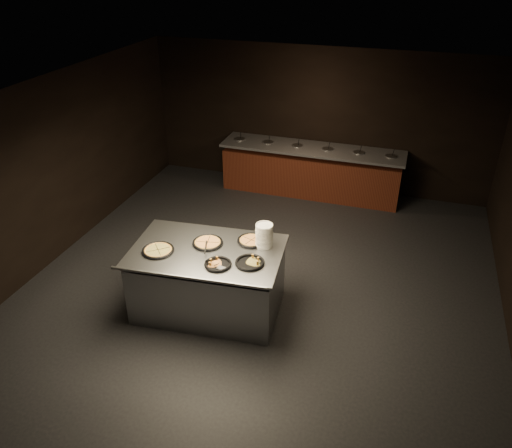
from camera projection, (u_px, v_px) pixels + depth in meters
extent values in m
cube|color=black|center=(258.00, 291.00, 7.58)|extent=(7.00, 8.00, 0.01)
cube|color=black|center=(259.00, 102.00, 6.13)|extent=(7.00, 8.00, 0.01)
cube|color=black|center=(318.00, 120.00, 10.16)|extent=(7.00, 0.01, 2.90)
cube|color=black|center=(45.00, 175.00, 7.79)|extent=(0.01, 8.00, 2.90)
cube|color=#5F2816|center=(311.00, 174.00, 10.32)|extent=(3.60, 0.75, 0.85)
cube|color=#59595D|center=(312.00, 149.00, 10.05)|extent=(3.70, 0.83, 0.05)
cube|color=#321C0B|center=(310.00, 191.00, 10.51)|extent=(3.60, 0.69, 0.08)
cylinder|color=#A6A8AD|center=(240.00, 140.00, 10.46)|extent=(0.22, 0.22, 0.08)
cylinder|color=#3A692A|center=(240.00, 139.00, 10.44)|extent=(0.19, 0.19, 0.02)
cylinder|color=black|center=(241.00, 136.00, 10.38)|extent=(0.04, 0.10, 0.19)
cylinder|color=#A6A8AD|center=(268.00, 144.00, 10.29)|extent=(0.22, 0.22, 0.08)
cylinder|color=#3A692A|center=(268.00, 142.00, 10.28)|extent=(0.19, 0.19, 0.02)
cylinder|color=black|center=(269.00, 139.00, 10.21)|extent=(0.04, 0.10, 0.19)
cylinder|color=#A6A8AD|center=(297.00, 147.00, 10.13)|extent=(0.22, 0.22, 0.08)
cylinder|color=#3A692A|center=(297.00, 146.00, 10.11)|extent=(0.19, 0.19, 0.02)
cylinder|color=black|center=(299.00, 142.00, 10.05)|extent=(0.04, 0.10, 0.19)
cylinder|color=#A6A8AD|center=(327.00, 150.00, 9.96)|extent=(0.22, 0.22, 0.08)
cylinder|color=#3A692A|center=(327.00, 149.00, 9.95)|extent=(0.19, 0.19, 0.02)
cylinder|color=black|center=(329.00, 146.00, 9.88)|extent=(0.04, 0.10, 0.19)
cylinder|color=#A6A8AD|center=(359.00, 154.00, 9.80)|extent=(0.22, 0.22, 0.08)
cylinder|color=#3A692A|center=(359.00, 153.00, 9.78)|extent=(0.19, 0.19, 0.02)
cylinder|color=black|center=(361.00, 149.00, 9.72)|extent=(0.04, 0.10, 0.19)
cylinder|color=#A6A8AD|center=(391.00, 158.00, 9.63)|extent=(0.22, 0.22, 0.08)
cylinder|color=#3A692A|center=(391.00, 156.00, 9.62)|extent=(0.19, 0.19, 0.02)
cylinder|color=black|center=(393.00, 153.00, 9.55)|extent=(0.04, 0.10, 0.19)
cube|color=#A6A8AD|center=(209.00, 282.00, 7.03)|extent=(2.08, 1.38, 0.89)
cube|color=#A6A8AD|center=(207.00, 251.00, 6.77)|extent=(2.16, 1.47, 0.04)
cylinder|color=#A6A8AD|center=(187.00, 278.00, 6.24)|extent=(2.05, 0.23, 0.04)
cylinder|color=white|center=(264.00, 236.00, 6.76)|extent=(0.24, 0.24, 0.33)
cylinder|color=black|center=(158.00, 251.00, 6.72)|extent=(0.41, 0.41, 0.01)
torus|color=black|center=(158.00, 250.00, 6.72)|extent=(0.43, 0.43, 0.04)
torus|color=#A77A2B|center=(158.00, 250.00, 6.72)|extent=(0.37, 0.37, 0.03)
cylinder|color=tan|center=(158.00, 250.00, 6.72)|extent=(0.33, 0.33, 0.02)
cube|color=black|center=(158.00, 250.00, 6.71)|extent=(0.22, 0.26, 0.00)
cube|color=black|center=(158.00, 250.00, 6.71)|extent=(0.26, 0.22, 0.00)
cylinder|color=black|center=(208.00, 243.00, 6.89)|extent=(0.40, 0.40, 0.01)
torus|color=black|center=(208.00, 242.00, 6.89)|extent=(0.42, 0.42, 0.04)
torus|color=#A77A2B|center=(208.00, 242.00, 6.88)|extent=(0.36, 0.36, 0.03)
cylinder|color=#DBA24F|center=(208.00, 242.00, 6.89)|extent=(0.32, 0.32, 0.02)
cube|color=black|center=(208.00, 242.00, 6.88)|extent=(0.07, 0.32, 0.00)
cube|color=black|center=(208.00, 242.00, 6.88)|extent=(0.32, 0.07, 0.00)
cylinder|color=black|center=(251.00, 241.00, 6.94)|extent=(0.37, 0.37, 0.01)
torus|color=black|center=(251.00, 240.00, 6.93)|extent=(0.40, 0.40, 0.04)
torus|color=#A77A2B|center=(251.00, 240.00, 6.93)|extent=(0.34, 0.34, 0.03)
cylinder|color=#DBA24F|center=(251.00, 240.00, 6.93)|extent=(0.29, 0.29, 0.02)
cube|color=black|center=(251.00, 240.00, 6.93)|extent=(0.28, 0.10, 0.00)
cube|color=black|center=(251.00, 240.00, 6.93)|extent=(0.10, 0.28, 0.00)
cylinder|color=black|center=(218.00, 265.00, 6.44)|extent=(0.33, 0.33, 0.01)
torus|color=black|center=(218.00, 264.00, 6.43)|extent=(0.36, 0.36, 0.04)
cylinder|color=black|center=(250.00, 263.00, 6.47)|extent=(0.36, 0.36, 0.01)
torus|color=black|center=(250.00, 262.00, 6.47)|extent=(0.39, 0.39, 0.04)
cube|color=#A6A8AD|center=(207.00, 246.00, 6.81)|extent=(0.11, 0.12, 0.00)
cylinder|color=black|center=(206.00, 247.00, 6.65)|extent=(0.06, 0.18, 0.12)
cylinder|color=#A6A8AD|center=(206.00, 247.00, 6.73)|extent=(0.03, 0.09, 0.08)
cube|color=#A6A8AD|center=(221.00, 268.00, 6.35)|extent=(0.12, 0.10, 0.00)
cylinder|color=black|center=(211.00, 260.00, 6.38)|extent=(0.19, 0.06, 0.12)
cylinder|color=#A6A8AD|center=(216.00, 265.00, 6.37)|extent=(0.10, 0.03, 0.07)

